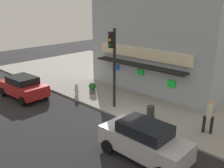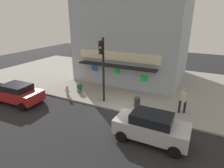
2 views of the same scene
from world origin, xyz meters
The scene contains 10 objects.
ground_plane centered at (0.00, 0.00, 0.00)m, with size 55.35×55.35×0.00m, color #232326.
sidewalk centered at (0.00, 6.78, 0.06)m, with size 36.90×13.55×0.12m, color gray.
corner_building centered at (-2.14, 8.53, 4.56)m, with size 10.47×9.56×8.88m.
traffic_light centered at (-1.86, 0.88, 3.36)m, with size 0.32×0.58×5.04m.
fire_hydrant centered at (-5.23, 0.55, 0.56)m, with size 0.49×0.25×0.91m.
trash_can centered at (0.92, 1.11, 0.51)m, with size 0.45×0.45×0.78m, color #2D2D2D.
pedestrian centered at (4.05, 1.76, 1.12)m, with size 0.55×0.53×1.82m.
potted_plant_by_doorway centered at (-4.75, 1.68, 0.56)m, with size 0.54×0.54×0.83m.
parked_car_red centered at (-8.03, -2.13, 0.82)m, with size 4.08×2.22×1.57m.
parked_car_silver centered at (2.87, -2.15, 0.86)m, with size 4.07×1.95×1.68m.
Camera 2 is at (4.89, -11.06, 6.63)m, focal length 29.88 mm.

